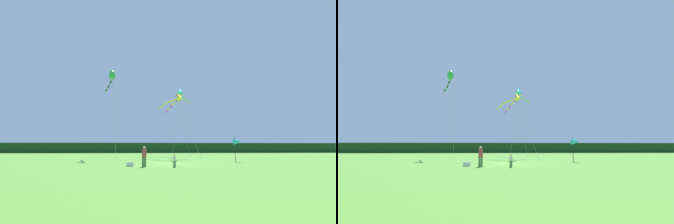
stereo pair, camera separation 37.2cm
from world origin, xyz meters
TOP-DOWN VIEW (x-y plane):
  - ground_plane at (0.00, 0.00)m, footprint 120.00×120.00m
  - distant_treeline at (0.00, 45.00)m, footprint 108.00×2.16m
  - person_adult at (-2.55, -3.69)m, footprint 0.37×0.37m
  - person_child at (-0.05, -4.15)m, footprint 0.23×0.23m
  - cooler_box at (-3.74, -3.12)m, footprint 0.59×0.38m
  - banner_flag_pole at (7.72, 2.49)m, footprint 0.90×0.70m
  - kite_magenta at (2.23, 16.43)m, footprint 3.19×10.12m
  - kite_yellow at (1.38, 8.67)m, footprint 5.29×6.52m
  - kite_green at (-7.91, 8.55)m, footprint 3.48×8.00m
  - kite_cyan at (2.20, 10.02)m, footprint 3.69×6.21m

SIDE VIEW (x-z plane):
  - ground_plane at x=0.00m, z-range 0.00..0.00m
  - cooler_box at x=-3.74m, z-range 0.00..0.38m
  - person_child at x=-0.05m, z-range 0.06..1.12m
  - person_adult at x=-2.55m, z-range 0.10..1.78m
  - distant_treeline at x=0.00m, z-range 0.00..2.94m
  - banner_flag_pole at x=7.72m, z-range 0.86..3.60m
  - kite_yellow at x=1.38m, z-range 3.95..13.51m
  - kite_cyan at x=2.20m, z-range 4.55..15.16m
  - kite_magenta at x=2.23m, z-range 4.60..16.11m
  - kite_green at x=-7.91m, z-range 5.33..17.89m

